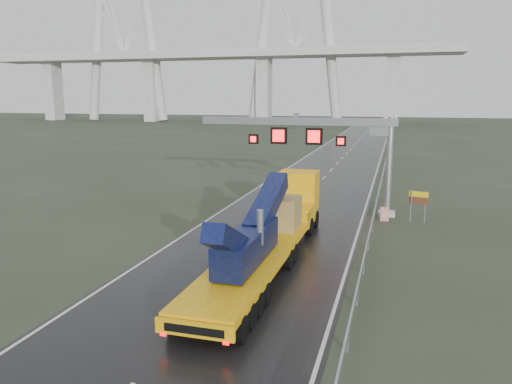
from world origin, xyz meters
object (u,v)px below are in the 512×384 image
(sign_gantry, at_px, (324,138))
(striped_barrier, at_px, (384,214))
(heavy_haul_truck, at_px, (274,225))
(exit_sign_pair, at_px, (418,201))

(sign_gantry, xyz_separation_m, striped_barrier, (4.68, -1.72, -5.12))
(striped_barrier, bearing_deg, sign_gantry, 151.53)
(heavy_haul_truck, height_order, striped_barrier, heavy_haul_truck)
(sign_gantry, bearing_deg, exit_sign_pair, -13.51)
(sign_gantry, xyz_separation_m, heavy_haul_truck, (-0.98, -11.33, -3.87))
(sign_gantry, height_order, heavy_haul_truck, sign_gantry)
(heavy_haul_truck, bearing_deg, striped_barrier, 59.67)
(heavy_haul_truck, distance_m, striped_barrier, 11.21)
(exit_sign_pair, bearing_deg, striped_barrier, -164.14)
(sign_gantry, height_order, striped_barrier, sign_gantry)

